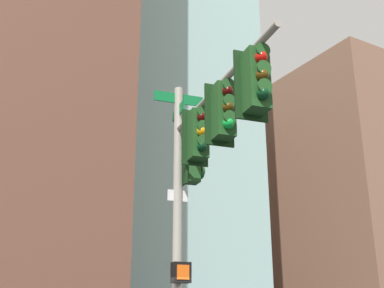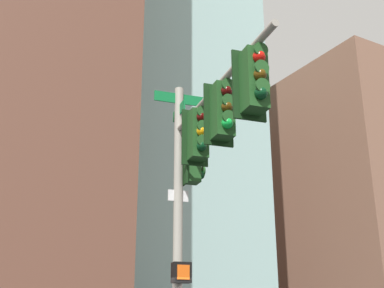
{
  "view_description": "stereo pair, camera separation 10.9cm",
  "coord_description": "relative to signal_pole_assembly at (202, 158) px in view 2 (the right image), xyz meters",
  "views": [
    {
      "loc": [
        -8.79,
        5.37,
        1.74
      ],
      "look_at": [
        -0.48,
        0.59,
        5.08
      ],
      "focal_mm": 46.88,
      "sensor_mm": 36.0,
      "label": 1
    },
    {
      "loc": [
        -8.84,
        5.28,
        1.74
      ],
      "look_at": [
        -0.48,
        0.59,
        5.08
      ],
      "focal_mm": 46.88,
      "sensor_mm": 36.0,
      "label": 2
    }
  ],
  "objects": [
    {
      "name": "building_brick_midblock",
      "position": [
        46.57,
        -19.01,
        10.62
      ],
      "size": [
        19.18,
        17.34,
        30.55
      ],
      "primitive_type": "cube",
      "color": "brown",
      "rests_on": "ground_plane"
    },
    {
      "name": "signal_pole_assembly",
      "position": [
        0.0,
        0.0,
        0.0
      ],
      "size": [
        4.88,
        1.5,
        6.72
      ],
      "rotation": [
        0.0,
        0.0,
        2.96
      ],
      "color": "#9E998C",
      "rests_on": "ground_plane"
    },
    {
      "name": "building_brick_farside",
      "position": [
        37.5,
        -47.1,
        12.5
      ],
      "size": [
        17.51,
        17.13,
        34.32
      ],
      "primitive_type": "cube",
      "color": "#845B47",
      "rests_on": "ground_plane"
    }
  ]
}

